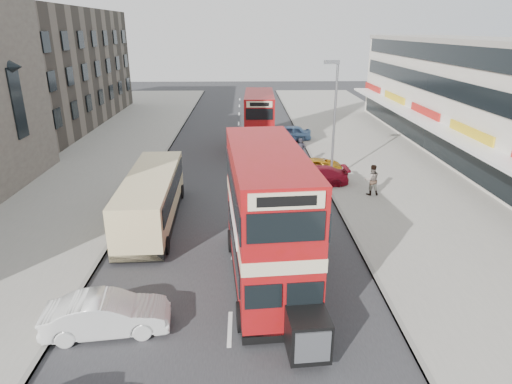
% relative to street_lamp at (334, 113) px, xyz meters
% --- Properties ---
extents(ground, '(160.00, 160.00, 0.00)m').
position_rel_street_lamp_xyz_m(ground, '(-6.52, -18.00, -4.78)').
color(ground, '#28282B').
rests_on(ground, ground).
extents(road_surface, '(12.00, 90.00, 0.01)m').
position_rel_street_lamp_xyz_m(road_surface, '(-6.52, 2.00, -4.78)').
color(road_surface, '#28282B').
rests_on(road_surface, ground).
extents(pavement_right, '(12.00, 90.00, 0.15)m').
position_rel_street_lamp_xyz_m(pavement_right, '(5.48, 2.00, -4.71)').
color(pavement_right, gray).
rests_on(pavement_right, ground).
extents(pavement_left, '(12.00, 90.00, 0.15)m').
position_rel_street_lamp_xyz_m(pavement_left, '(-18.52, 2.00, -4.71)').
color(pavement_left, gray).
rests_on(pavement_left, ground).
extents(kerb_left, '(0.20, 90.00, 0.16)m').
position_rel_street_lamp_xyz_m(kerb_left, '(-12.62, 2.00, -4.71)').
color(kerb_left, gray).
rests_on(kerb_left, ground).
extents(kerb_right, '(0.20, 90.00, 0.16)m').
position_rel_street_lamp_xyz_m(kerb_right, '(-0.42, 2.00, -4.71)').
color(kerb_right, gray).
rests_on(kerb_right, ground).
extents(brick_terrace, '(14.00, 28.00, 12.00)m').
position_rel_street_lamp_xyz_m(brick_terrace, '(-28.52, 20.00, 1.22)').
color(brick_terrace, '#66594C').
rests_on(brick_terrace, ground).
extents(commercial_row, '(9.90, 46.20, 9.30)m').
position_rel_street_lamp_xyz_m(commercial_row, '(13.42, 4.00, -0.09)').
color(commercial_row, beige).
rests_on(commercial_row, ground).
extents(street_lamp, '(1.00, 0.20, 8.12)m').
position_rel_street_lamp_xyz_m(street_lamp, '(0.00, 0.00, 0.00)').
color(street_lamp, slate).
rests_on(street_lamp, ground).
extents(bus_main, '(3.49, 10.00, 5.47)m').
position_rel_street_lamp_xyz_m(bus_main, '(-5.06, -12.80, -1.91)').
color(bus_main, black).
rests_on(bus_main, ground).
extents(bus_second, '(2.64, 8.77, 4.79)m').
position_rel_street_lamp_xyz_m(bus_second, '(-4.63, 8.29, -2.26)').
color(bus_second, black).
rests_on(bus_second, ground).
extents(coach, '(2.78, 9.67, 2.54)m').
position_rel_street_lamp_xyz_m(coach, '(-10.95, -6.71, -3.29)').
color(coach, black).
rests_on(coach, ground).
extents(car_left_front, '(4.42, 2.00, 1.41)m').
position_rel_street_lamp_xyz_m(car_left_front, '(-10.76, -16.00, -4.08)').
color(car_left_front, silver).
rests_on(car_left_front, ground).
extents(car_right_a, '(4.58, 1.96, 1.31)m').
position_rel_street_lamp_xyz_m(car_right_a, '(-1.23, -0.90, -4.13)').
color(car_right_a, maroon).
rests_on(car_right_a, ground).
extents(car_right_b, '(4.39, 2.18, 1.19)m').
position_rel_street_lamp_xyz_m(car_right_b, '(-1.14, 1.40, -4.19)').
color(car_right_b, '#C58613').
rests_on(car_right_b, ground).
extents(car_right_c, '(4.30, 1.75, 1.46)m').
position_rel_street_lamp_xyz_m(car_right_c, '(-1.79, 11.87, -4.05)').
color(car_right_c, '#608EC0').
rests_on(car_right_c, ground).
extents(pedestrian_near, '(0.75, 0.53, 1.98)m').
position_rel_street_lamp_xyz_m(pedestrian_near, '(2.01, -3.09, -3.64)').
color(pedestrian_near, gray).
rests_on(pedestrian_near, pavement_right).
extents(cyclist, '(0.85, 2.02, 2.27)m').
position_rel_street_lamp_xyz_m(cyclist, '(-1.65, 3.27, -4.03)').
color(cyclist, gray).
rests_on(cyclist, ground).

